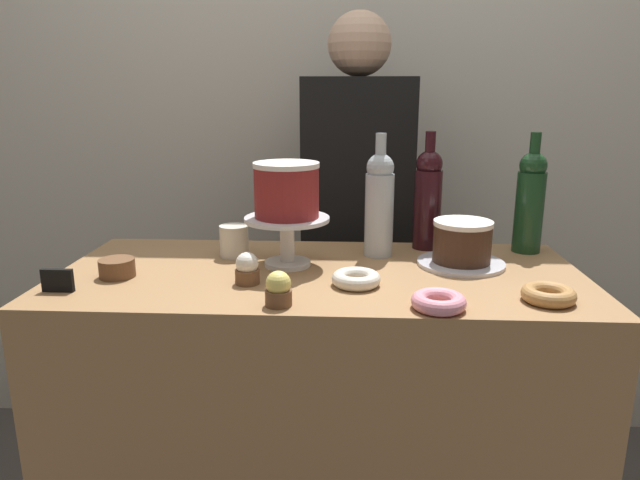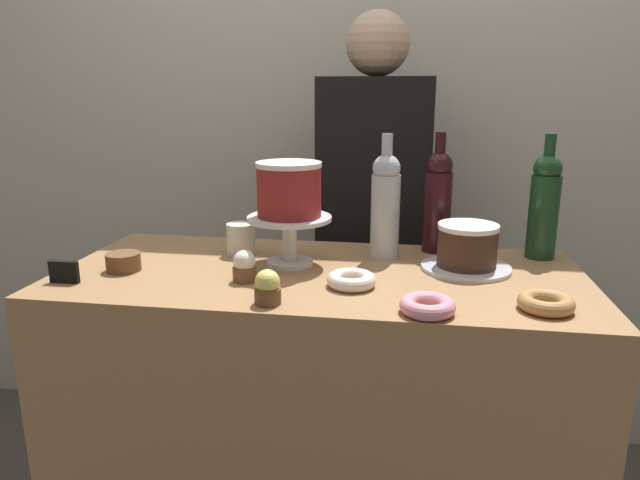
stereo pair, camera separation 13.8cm
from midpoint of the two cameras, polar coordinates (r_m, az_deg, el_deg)
back_wall at (r=2.20m, az=5.47°, el=13.08°), size 6.00×0.05×2.60m
display_counter at (r=1.61m, az=2.60°, el=-19.16°), size 1.28×0.58×0.93m
cake_stand_pedestal at (r=1.43m, az=-0.31°, el=0.77°), size 0.21×0.21×0.13m
white_layer_cake at (r=1.41m, az=-0.32°, el=5.05°), size 0.16×0.16×0.14m
silver_serving_platter at (r=1.48m, az=16.97°, el=-2.70°), size 0.22×0.22×0.01m
chocolate_round_cake at (r=1.46m, az=17.14°, el=-0.53°), size 0.15×0.15×0.11m
wine_bottle_green at (r=1.62m, az=23.79°, el=3.27°), size 0.08×0.08×0.33m
wine_bottle_clear at (r=1.51m, az=9.17°, el=3.56°), size 0.08×0.08×0.33m
wine_bottle_dark_red at (r=1.60m, az=14.12°, el=3.90°), size 0.08×0.08×0.33m
cupcake_lemon at (r=1.18m, az=-1.93°, el=-4.86°), size 0.06×0.06×0.07m
cupcake_vanilla at (r=1.33m, az=-4.61°, el=-2.73°), size 0.06×0.06×0.07m
donut_sugar at (r=1.30m, az=6.21°, el=-4.03°), size 0.11×0.11×0.03m
donut_maple at (r=1.27m, az=24.58°, el=-5.78°), size 0.11×0.11×0.03m
donut_pink at (r=1.17m, az=14.03°, el=-6.46°), size 0.11×0.11×0.03m
cookie_stack at (r=1.46m, az=-16.52°, el=-2.15°), size 0.08×0.08×0.04m
price_sign_chalkboard at (r=1.41m, az=-21.68°, el=-3.03°), size 0.07×0.01×0.05m
coffee_cup_ceramic at (r=1.54m, az=-5.38°, el=0.07°), size 0.08×0.08×0.08m
barista_figure at (r=1.94m, az=7.31°, el=-0.93°), size 0.36×0.22×1.60m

